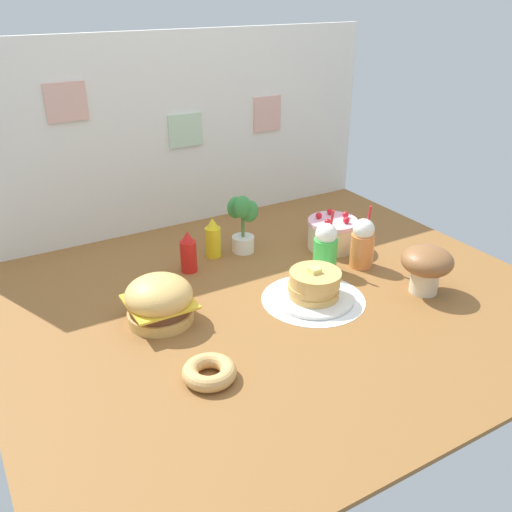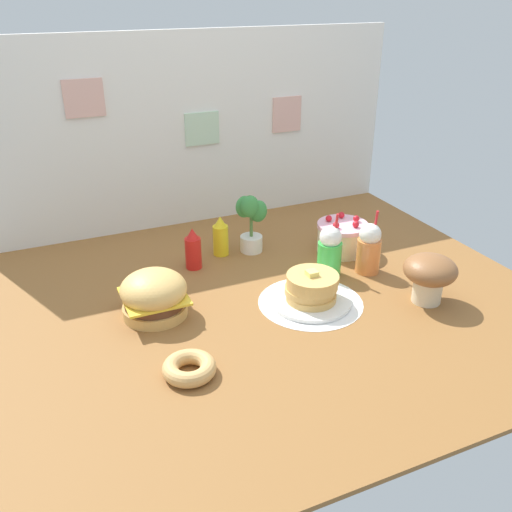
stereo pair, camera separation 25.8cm
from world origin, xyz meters
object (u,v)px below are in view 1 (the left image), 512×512
at_px(mushroom_stool, 427,265).
at_px(potted_plant, 243,221).
at_px(burger, 159,301).
at_px(ketchup_bottle, 188,253).
at_px(donut_pink_glaze, 209,372).
at_px(orange_float_cup, 362,243).
at_px(layer_cake, 332,233).
at_px(mustard_bottle, 213,239).
at_px(pancake_stack, 314,287).
at_px(cream_soda_cup, 326,248).

bearing_deg(mushroom_stool, potted_plant, 122.70).
relative_size(burger, ketchup_bottle, 1.33).
distance_m(burger, donut_pink_glaze, 0.46).
xyz_separation_m(potted_plant, mushroom_stool, (0.52, -0.80, -0.04)).
relative_size(orange_float_cup, mushroom_stool, 1.36).
relative_size(burger, layer_cake, 1.06).
xyz_separation_m(burger, potted_plant, (0.64, 0.42, 0.08)).
bearing_deg(burger, mustard_bottle, 43.29).
xyz_separation_m(pancake_stack, donut_pink_glaze, (-0.66, -0.27, -0.03)).
xyz_separation_m(cream_soda_cup, orange_float_cup, (0.19, -0.05, 0.00)).
height_order(potted_plant, mushroom_stool, potted_plant).
relative_size(cream_soda_cup, orange_float_cup, 1.00).
bearing_deg(donut_pink_glaze, layer_cake, 32.30).
xyz_separation_m(burger, orange_float_cup, (1.07, -0.03, 0.03)).
xyz_separation_m(ketchup_bottle, mustard_bottle, (0.18, 0.09, 0.00)).
xyz_separation_m(mustard_bottle, mushroom_stool, (0.68, -0.83, 0.04)).
distance_m(mustard_bottle, cream_soda_cup, 0.59).
height_order(ketchup_bottle, orange_float_cup, orange_float_cup).
bearing_deg(donut_pink_glaze, mustard_bottle, 62.75).
relative_size(ketchup_bottle, mushroom_stool, 0.91).
bearing_deg(donut_pink_glaze, burger, 90.93).
distance_m(layer_cake, mustard_bottle, 0.65).
relative_size(burger, mushroom_stool, 1.21).
distance_m(layer_cake, potted_plant, 0.49).
distance_m(pancake_stack, layer_cake, 0.58).
distance_m(ketchup_bottle, donut_pink_glaze, 0.87).
relative_size(orange_float_cup, potted_plant, 0.98).
bearing_deg(ketchup_bottle, cream_soda_cup, -30.26).
height_order(ketchup_bottle, mustard_bottle, same).
height_order(cream_soda_cup, orange_float_cup, same).
bearing_deg(mushroom_stool, mustard_bottle, 129.10).
bearing_deg(orange_float_cup, layer_cake, 89.14).
xyz_separation_m(donut_pink_glaze, potted_plant, (0.63, 0.88, 0.14)).
xyz_separation_m(ketchup_bottle, donut_pink_glaze, (-0.29, -0.82, -0.07)).
bearing_deg(pancake_stack, ketchup_bottle, 124.41).
relative_size(layer_cake, donut_pink_glaze, 1.34).
distance_m(pancake_stack, mushroom_stool, 0.53).
bearing_deg(cream_soda_cup, layer_cake, 45.52).
bearing_deg(ketchup_bottle, potted_plant, 9.79).
distance_m(pancake_stack, ketchup_bottle, 0.66).
bearing_deg(donut_pink_glaze, ketchup_bottle, 70.70).
bearing_deg(donut_pink_glaze, pancake_stack, 22.37).
height_order(mustard_bottle, potted_plant, potted_plant).
bearing_deg(burger, ketchup_bottle, 50.59).
xyz_separation_m(mustard_bottle, orange_float_cup, (0.60, -0.48, 0.03)).
height_order(ketchup_bottle, potted_plant, potted_plant).
height_order(burger, ketchup_bottle, ketchup_bottle).
bearing_deg(mushroom_stool, cream_soda_cup, 124.09).
distance_m(layer_cake, ketchup_bottle, 0.80).
bearing_deg(ketchup_bottle, layer_cake, -10.15).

